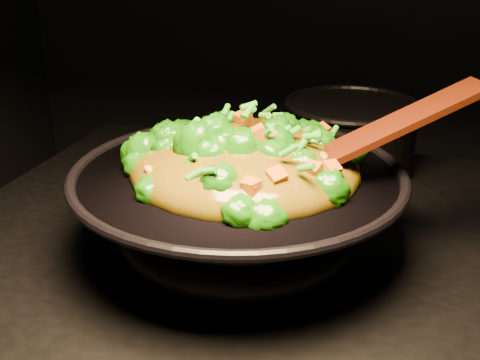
% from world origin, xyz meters
% --- Properties ---
extents(wok, '(0.54, 0.54, 0.13)m').
position_xyz_m(wok, '(-0.11, -0.05, 0.96)').
color(wok, black).
rests_on(wok, stovetop).
extents(stir_fry, '(0.34, 0.34, 0.11)m').
position_xyz_m(stir_fry, '(-0.11, -0.04, 1.08)').
color(stir_fry, '#1A6707').
rests_on(stir_fry, wok).
extents(spatula, '(0.31, 0.21, 0.14)m').
position_xyz_m(spatula, '(0.05, -0.03, 1.09)').
color(spatula, '#3C1206').
rests_on(spatula, wok).
extents(back_pot, '(0.31, 0.31, 0.14)m').
position_xyz_m(back_pot, '(-0.00, 0.32, 0.97)').
color(back_pot, black).
rests_on(back_pot, stovetop).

